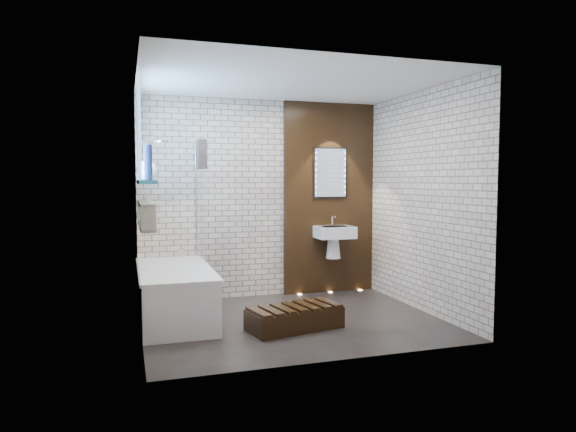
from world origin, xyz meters
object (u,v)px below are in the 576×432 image
object	(u,v)px
bath_screen	(200,203)
washbasin	(334,237)
led_mirror	(330,173)
walnut_step	(295,319)
bathtub	(175,294)

from	to	relation	value
bath_screen	washbasin	world-z (taller)	bath_screen
washbasin	bath_screen	bearing A→B (deg)	-174.22
led_mirror	walnut_step	distance (m)	2.40
led_mirror	walnut_step	world-z (taller)	led_mirror
walnut_step	led_mirror	bearing A→B (deg)	56.35
washbasin	led_mirror	distance (m)	0.88
bathtub	led_mirror	xyz separation A→B (m)	(2.17, 0.78, 1.36)
bath_screen	led_mirror	bearing A→B (deg)	10.66
led_mirror	walnut_step	size ratio (longest dim) A/B	0.72
bath_screen	led_mirror	size ratio (longest dim) A/B	2.00
bathtub	led_mirror	size ratio (longest dim) A/B	2.49
bathtub	washbasin	xyz separation A→B (m)	(2.17, 0.62, 0.50)
washbasin	led_mirror	world-z (taller)	led_mirror
walnut_step	bathtub	bearing A→B (deg)	146.99
washbasin	bathtub	bearing A→B (deg)	-163.99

